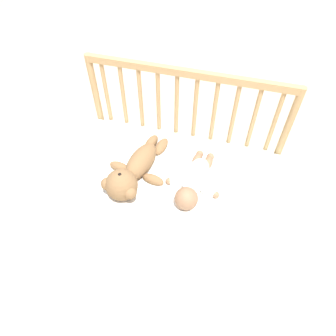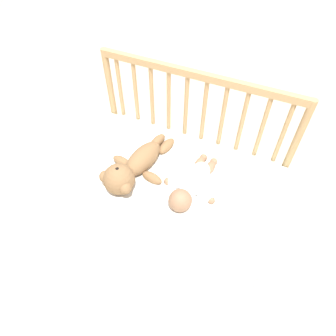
# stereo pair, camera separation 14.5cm
# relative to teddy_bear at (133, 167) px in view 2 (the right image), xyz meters

# --- Properties ---
(ground_plane) EXTENTS (12.00, 12.00, 0.00)m
(ground_plane) POSITION_rel_teddy_bear_xyz_m (0.15, 0.06, -0.53)
(ground_plane) COLOR #C6B293
(crib_mattress) EXTENTS (1.08, 0.62, 0.46)m
(crib_mattress) POSITION_rel_teddy_bear_xyz_m (0.15, 0.06, -0.29)
(crib_mattress) COLOR silver
(crib_mattress) RESTS_ON ground_plane
(crib_rail) EXTENTS (1.08, 0.04, 0.86)m
(crib_rail) POSITION_rel_teddy_bear_xyz_m (0.15, 0.40, 0.07)
(crib_rail) COLOR tan
(crib_rail) RESTS_ON ground_plane
(blanket) EXTENTS (0.81, 0.57, 0.01)m
(blanket) POSITION_rel_teddy_bear_xyz_m (0.13, 0.07, -0.06)
(blanket) COLOR white
(blanket) RESTS_ON crib_mattress
(teddy_bear) EXTENTS (0.31, 0.49, 0.15)m
(teddy_bear) POSITION_rel_teddy_bear_xyz_m (0.00, 0.00, 0.00)
(teddy_bear) COLOR olive
(teddy_bear) RESTS_ON crib_mattress
(baby) EXTENTS (0.27, 0.39, 0.11)m
(baby) POSITION_rel_teddy_bear_xyz_m (0.29, 0.04, -0.02)
(baby) COLOR white
(baby) RESTS_ON crib_mattress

